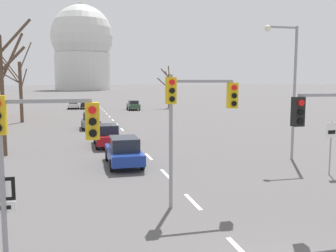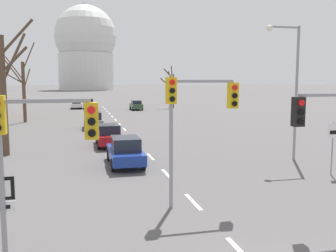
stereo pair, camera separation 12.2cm
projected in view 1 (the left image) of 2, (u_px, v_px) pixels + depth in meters
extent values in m
cube|color=silver|center=(242.00, 252.00, 10.37)|extent=(0.16, 2.00, 0.01)
cube|color=silver|center=(193.00, 202.00, 14.70)|extent=(0.16, 2.00, 0.01)
cube|color=silver|center=(166.00, 174.00, 19.03)|extent=(0.16, 2.00, 0.01)
cube|color=silver|center=(149.00, 157.00, 23.37)|extent=(0.16, 2.00, 0.01)
cube|color=silver|center=(137.00, 145.00, 27.70)|extent=(0.16, 2.00, 0.01)
cube|color=silver|center=(129.00, 136.00, 32.04)|extent=(0.16, 2.00, 0.01)
cube|color=silver|center=(122.00, 129.00, 36.37)|extent=(0.16, 2.00, 0.01)
cube|color=silver|center=(117.00, 124.00, 40.70)|extent=(0.16, 2.00, 0.01)
cube|color=silver|center=(113.00, 120.00, 45.04)|extent=(0.16, 2.00, 0.01)
cube|color=silver|center=(109.00, 116.00, 49.37)|extent=(0.16, 2.00, 0.01)
cube|color=silver|center=(107.00, 114.00, 53.71)|extent=(0.16, 2.00, 0.01)
cube|color=silver|center=(104.00, 111.00, 58.04)|extent=(0.16, 2.00, 0.01)
cube|color=silver|center=(102.00, 109.00, 62.37)|extent=(0.16, 2.00, 0.01)
cube|color=silver|center=(100.00, 107.00, 66.71)|extent=(0.16, 2.00, 0.01)
cylinder|color=gray|center=(2.00, 181.00, 9.34)|extent=(0.14, 0.14, 4.47)
cube|color=gray|center=(46.00, 101.00, 9.37)|extent=(2.25, 0.10, 0.10)
cube|color=gold|center=(92.00, 121.00, 9.71)|extent=(0.36, 0.28, 0.96)
cylinder|color=red|center=(92.00, 110.00, 9.51)|extent=(0.20, 0.06, 0.20)
cylinder|color=black|center=(93.00, 122.00, 9.54)|extent=(0.20, 0.06, 0.20)
cylinder|color=black|center=(93.00, 133.00, 9.58)|extent=(0.20, 0.06, 0.20)
cylinder|color=gray|center=(171.00, 142.00, 13.72)|extent=(0.14, 0.14, 4.96)
cube|color=yellow|center=(171.00, 91.00, 13.49)|extent=(0.36, 0.28, 0.96)
cylinder|color=red|center=(172.00, 82.00, 13.29)|extent=(0.20, 0.06, 0.20)
cylinder|color=black|center=(172.00, 91.00, 13.33)|extent=(0.20, 0.06, 0.20)
cylinder|color=black|center=(172.00, 99.00, 13.36)|extent=(0.20, 0.06, 0.20)
cube|color=gray|center=(202.00, 81.00, 13.74)|extent=(2.40, 0.10, 0.10)
cube|color=yellow|center=(232.00, 95.00, 14.09)|extent=(0.36, 0.28, 0.96)
cylinder|color=red|center=(234.00, 88.00, 13.89)|extent=(0.20, 0.06, 0.20)
cylinder|color=black|center=(234.00, 96.00, 13.93)|extent=(0.20, 0.06, 0.20)
cylinder|color=black|center=(234.00, 104.00, 13.96)|extent=(0.20, 0.06, 0.20)
cube|color=gray|center=(324.00, 95.00, 12.35)|extent=(1.90, 0.10, 0.10)
cube|color=black|center=(298.00, 112.00, 12.18)|extent=(0.36, 0.28, 0.96)
cylinder|color=red|center=(301.00, 103.00, 11.98)|extent=(0.20, 0.06, 0.20)
cylinder|color=black|center=(301.00, 112.00, 12.02)|extent=(0.20, 0.06, 0.20)
cylinder|color=black|center=(301.00, 121.00, 12.05)|extent=(0.20, 0.06, 0.20)
cylinder|color=gray|center=(4.00, 221.00, 9.51)|extent=(0.07, 0.07, 2.37)
cube|color=black|center=(3.00, 189.00, 9.39)|extent=(0.60, 0.03, 0.60)
cube|color=white|center=(2.00, 189.00, 9.37)|extent=(0.42, 0.01, 0.42)
cube|color=white|center=(4.00, 208.00, 9.45)|extent=(0.60, 0.03, 0.28)
cube|color=black|center=(3.00, 208.00, 9.43)|extent=(0.36, 0.01, 0.10)
cylinder|color=gray|center=(330.00, 148.00, 18.76)|extent=(0.07, 0.07, 2.70)
cube|color=white|center=(332.00, 130.00, 18.63)|extent=(0.60, 0.03, 0.76)
cube|color=black|center=(332.00, 132.00, 18.63)|extent=(0.42, 0.01, 0.19)
cylinder|color=gray|center=(294.00, 94.00, 22.11)|extent=(0.16, 0.16, 7.86)
cube|color=gray|center=(282.00, 27.00, 21.42)|extent=(1.88, 0.10, 0.10)
sphere|color=#F2EAC6|center=(268.00, 28.00, 21.20)|extent=(0.36, 0.36, 0.36)
cube|color=slate|center=(91.00, 122.00, 36.89)|extent=(1.74, 3.88, 0.60)
cube|color=#1E232D|center=(91.00, 116.00, 36.63)|extent=(1.48, 1.86, 0.68)
cylinder|color=black|center=(82.00, 124.00, 37.89)|extent=(0.18, 0.70, 0.70)
cylinder|color=black|center=(99.00, 124.00, 38.28)|extent=(0.18, 0.70, 0.70)
cylinder|color=black|center=(83.00, 127.00, 35.57)|extent=(0.18, 0.70, 0.70)
cylinder|color=black|center=(100.00, 126.00, 35.97)|extent=(0.18, 0.70, 0.70)
cube|color=black|center=(86.00, 105.00, 63.13)|extent=(1.62, 3.99, 0.65)
cube|color=#1E232D|center=(86.00, 101.00, 62.86)|extent=(1.38, 1.91, 0.71)
cylinder|color=black|center=(81.00, 106.00, 64.18)|extent=(0.18, 0.65, 0.65)
cylinder|color=black|center=(90.00, 106.00, 64.54)|extent=(0.18, 0.65, 0.65)
cylinder|color=black|center=(81.00, 107.00, 61.80)|extent=(0.18, 0.65, 0.65)
cylinder|color=black|center=(91.00, 107.00, 62.16)|extent=(0.18, 0.65, 0.65)
cube|color=#2D4C33|center=(133.00, 106.00, 60.38)|extent=(1.68, 4.06, 0.68)
cube|color=#1E232D|center=(133.00, 102.00, 60.11)|extent=(1.42, 1.95, 0.55)
cylinder|color=black|center=(127.00, 107.00, 61.44)|extent=(0.18, 0.63, 0.63)
cylinder|color=black|center=(137.00, 107.00, 61.82)|extent=(0.18, 0.63, 0.63)
cylinder|color=black|center=(130.00, 109.00, 59.02)|extent=(0.18, 0.63, 0.63)
cylinder|color=black|center=(139.00, 108.00, 59.40)|extent=(0.18, 0.63, 0.63)
cube|color=navy|center=(124.00, 154.00, 20.96)|extent=(1.74, 4.34, 0.58)
cube|color=#1E232D|center=(124.00, 144.00, 20.67)|extent=(1.47, 2.08, 0.71)
cylinder|color=black|center=(107.00, 155.00, 22.09)|extent=(0.18, 0.67, 0.67)
cylinder|color=black|center=(134.00, 154.00, 22.49)|extent=(0.18, 0.67, 0.67)
cylinder|color=black|center=(111.00, 165.00, 19.50)|extent=(0.18, 0.67, 0.67)
cylinder|color=black|center=(142.00, 164.00, 19.90)|extent=(0.18, 0.67, 0.67)
cube|color=maroon|center=(107.00, 137.00, 27.14)|extent=(1.71, 4.20, 0.60)
cube|color=#1E232D|center=(107.00, 129.00, 26.86)|extent=(1.46, 2.02, 0.66)
cylinder|color=black|center=(95.00, 139.00, 28.24)|extent=(0.18, 0.65, 0.65)
cylinder|color=black|center=(116.00, 138.00, 28.63)|extent=(0.18, 0.65, 0.65)
cylinder|color=black|center=(97.00, 145.00, 25.73)|extent=(0.18, 0.65, 0.65)
cylinder|color=black|center=(120.00, 144.00, 26.12)|extent=(0.18, 0.65, 0.65)
cube|color=silver|center=(74.00, 105.00, 63.17)|extent=(1.68, 4.43, 0.59)
cube|color=#1E232D|center=(73.00, 101.00, 62.88)|extent=(1.42, 2.13, 0.65)
cylinder|color=black|center=(69.00, 106.00, 64.34)|extent=(0.18, 0.62, 0.62)
cylinder|color=black|center=(78.00, 106.00, 64.72)|extent=(0.18, 0.62, 0.62)
cylinder|color=black|center=(69.00, 107.00, 61.70)|extent=(0.18, 0.62, 0.62)
cylinder|color=black|center=(78.00, 107.00, 62.07)|extent=(0.18, 0.62, 0.62)
cylinder|color=brown|center=(0.00, 96.00, 23.25)|extent=(0.50, 0.50, 7.51)
cylinder|color=brown|center=(12.00, 60.00, 23.01)|extent=(1.73, 0.54, 1.74)
cylinder|color=brown|center=(14.00, 37.00, 23.22)|extent=(2.05, 0.59, 2.39)
cylinder|color=brown|center=(12.00, 57.00, 23.93)|extent=(1.37, 1.91, 3.33)
cylinder|color=brown|center=(170.00, 91.00, 64.46)|extent=(0.54, 0.54, 5.80)
cylinder|color=brown|center=(164.00, 84.00, 64.01)|extent=(2.27, 0.27, 2.00)
cylinder|color=brown|center=(169.00, 73.00, 64.76)|extent=(0.32, 1.56, 2.40)
cylinder|color=brown|center=(171.00, 84.00, 63.72)|extent=(0.36, 1.42, 1.95)
cylinder|color=brown|center=(165.00, 74.00, 63.77)|extent=(1.73, 0.50, 1.77)
cylinder|color=brown|center=(167.00, 76.00, 64.37)|extent=(0.81, 0.81, 1.76)
cylinder|color=brown|center=(21.00, 92.00, 42.11)|extent=(0.37, 0.37, 6.81)
cylinder|color=brown|center=(11.00, 72.00, 41.31)|extent=(1.86, 0.82, 2.81)
cylinder|color=brown|center=(26.00, 56.00, 42.45)|extent=(1.28, 1.59, 3.23)
cylinder|color=brown|center=(11.00, 68.00, 42.10)|extent=(2.06, 1.36, 2.72)
cylinder|color=brown|center=(24.00, 79.00, 42.64)|extent=(0.68, 1.45, 2.38)
cylinder|color=brown|center=(8.00, 76.00, 41.37)|extent=(2.61, 0.67, 1.69)
cylinder|color=silver|center=(83.00, 72.00, 187.05)|extent=(27.25, 27.25, 18.17)
sphere|color=silver|center=(82.00, 36.00, 184.94)|extent=(30.28, 30.28, 30.28)
cylinder|color=silver|center=(81.00, 8.00, 183.29)|extent=(3.63, 3.63, 5.30)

